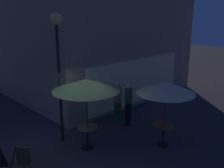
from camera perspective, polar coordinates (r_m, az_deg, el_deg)
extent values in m
plane|color=#372E32|center=(8.72, -8.63, -15.04)|extent=(60.00, 60.00, 0.00)
cube|color=gray|center=(12.92, 4.09, 17.06)|extent=(8.81, 1.75, 9.54)
cube|color=gray|center=(13.39, -17.84, 16.33)|extent=(1.75, 8.30, 9.54)
cube|color=beige|center=(12.39, 5.55, 0.65)|extent=(6.17, 0.08, 2.10)
cylinder|color=black|center=(8.78, -11.48, -0.37)|extent=(0.10, 0.10, 4.10)
sphere|color=#F6D068|center=(8.46, -12.28, 13.91)|extent=(0.39, 0.39, 0.39)
cube|color=black|center=(8.19, -20.92, -14.66)|extent=(0.51, 0.61, 0.84)
cube|color=black|center=(8.25, -23.47, -14.70)|extent=(0.51, 0.61, 0.84)
cylinder|color=black|center=(9.31, 11.11, -12.95)|extent=(0.40, 0.40, 0.03)
cylinder|color=black|center=(9.15, 11.22, -11.06)|extent=(0.06, 0.06, 0.72)
cylinder|color=brown|center=(9.00, 11.34, -8.93)|extent=(0.72, 0.72, 0.03)
cylinder|color=black|center=(9.00, -5.34, -13.79)|extent=(0.40, 0.40, 0.03)
cylinder|color=black|center=(8.83, -5.40, -11.77)|extent=(0.06, 0.06, 0.74)
cylinder|color=olive|center=(8.66, -5.47, -9.49)|extent=(0.69, 0.69, 0.03)
cylinder|color=black|center=(9.30, 11.11, -12.87)|extent=(0.36, 0.36, 0.06)
cylinder|color=#4E3D27|center=(8.85, 11.47, -6.69)|extent=(0.05, 0.05, 2.22)
cone|color=beige|center=(8.54, 11.82, -0.70)|extent=(1.92, 1.92, 0.40)
cylinder|color=black|center=(8.99, -5.35, -13.70)|extent=(0.36, 0.36, 0.06)
cylinder|color=#503C24|center=(8.49, -5.54, -6.96)|extent=(0.05, 0.05, 2.34)
cone|color=#375033|center=(8.15, -5.73, -0.17)|extent=(2.16, 2.16, 0.36)
cube|color=brown|center=(7.52, -19.67, -17.06)|extent=(0.58, 0.58, 0.04)
cube|color=brown|center=(7.52, -18.98, -14.67)|extent=(0.25, 0.39, 0.49)
cylinder|color=black|center=(10.45, 3.59, -6.62)|extent=(0.26, 0.26, 0.95)
cylinder|color=#2B5030|center=(10.19, 3.66, -2.58)|extent=(0.30, 0.30, 0.60)
sphere|color=beige|center=(10.07, 3.70, -0.50)|extent=(0.19, 0.19, 0.19)
cylinder|color=#23502C|center=(10.89, 1.21, -5.95)|extent=(0.30, 0.30, 0.85)
cylinder|color=slate|center=(10.65, 1.23, -2.34)|extent=(0.36, 0.36, 0.59)
sphere|color=tan|center=(10.53, 1.24, -0.32)|extent=(0.21, 0.21, 0.21)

